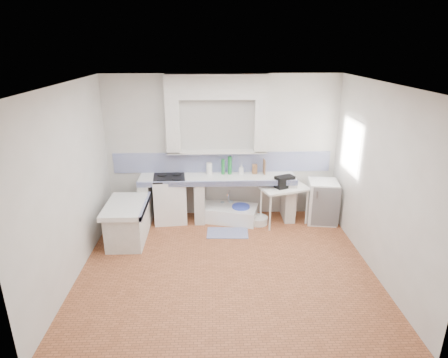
{
  "coord_description": "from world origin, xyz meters",
  "views": [
    {
      "loc": [
        -0.22,
        -5.12,
        3.3
      ],
      "look_at": [
        0.0,
        1.0,
        1.1
      ],
      "focal_mm": 30.17,
      "sensor_mm": 36.0,
      "label": 1
    }
  ],
  "objects_px": {
    "fridge": "(322,202)",
    "sink": "(229,214)",
    "stove": "(170,199)",
    "side_table": "(284,205)"
  },
  "relations": [
    {
      "from": "stove",
      "to": "fridge",
      "type": "xyz_separation_m",
      "value": [
        2.95,
        -0.16,
        -0.02
      ]
    },
    {
      "from": "sink",
      "to": "fridge",
      "type": "height_order",
      "value": "fridge"
    },
    {
      "from": "stove",
      "to": "fridge",
      "type": "bearing_deg",
      "value": -8.61
    },
    {
      "from": "stove",
      "to": "side_table",
      "type": "xyz_separation_m",
      "value": [
        2.2,
        -0.21,
        -0.07
      ]
    },
    {
      "from": "stove",
      "to": "side_table",
      "type": "height_order",
      "value": "stove"
    },
    {
      "from": "stove",
      "to": "sink",
      "type": "relative_size",
      "value": 0.8
    },
    {
      "from": "fridge",
      "to": "sink",
      "type": "bearing_deg",
      "value": -175.57
    },
    {
      "from": "fridge",
      "to": "stove",
      "type": "bearing_deg",
      "value": -174.91
    },
    {
      "from": "stove",
      "to": "sink",
      "type": "height_order",
      "value": "stove"
    },
    {
      "from": "side_table",
      "to": "sink",
      "type": "bearing_deg",
      "value": 152.89
    }
  ]
}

